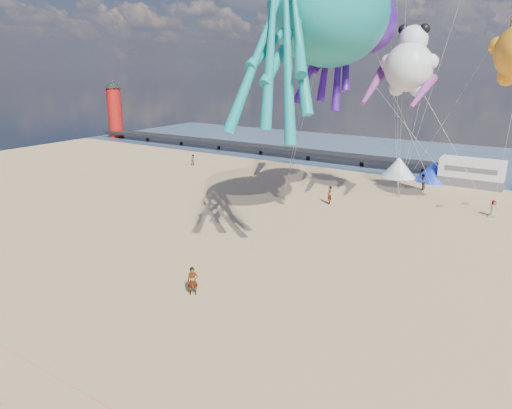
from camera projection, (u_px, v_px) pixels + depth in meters
The scene contains 23 objects.
ground at pixel (197, 346), 21.58m from camera, with size 120.00×120.00×0.00m, color tan.
water at pixel (441, 158), 65.90m from camera, with size 120.00×120.00×0.00m, color #39526D.
pier at pixel (239, 145), 71.22m from camera, with size 60.00×3.00×0.50m, color black.
lighthouse at pixel (115, 113), 84.67m from camera, with size 2.60×2.60×9.00m, color #A5140F.
motorhome_0 at pixel (472, 173), 50.29m from camera, with size 6.60×2.50×3.00m, color silver.
tent_white at pixel (399, 167), 54.50m from camera, with size 4.00×4.00×2.40m, color white.
tent_blue at pixel (433, 171), 52.44m from camera, with size 4.00×4.00×2.40m, color #1933CC.
standing_person at pixel (193, 281), 26.24m from camera, with size 0.62×0.41×1.70m, color tan.
beachgoer_1 at pixel (193, 160), 61.08m from camera, with size 0.72×0.47×1.48m, color #7F6659.
beachgoer_5 at pixel (329, 195), 43.76m from camera, with size 1.64×0.52×1.77m, color #7F6659.
beachgoer_6 at pixel (493, 208), 40.12m from camera, with size 0.54×0.36×1.49m, color #7F6659.
beachgoer_7 at pixel (422, 182), 48.79m from camera, with size 0.84×0.55×1.72m, color #7F6659.
sandbag_a at pixel (284, 197), 45.80m from camera, with size 0.50×0.35×0.22m, color gray.
sandbag_b at pixel (440, 206), 42.99m from camera, with size 0.50×0.35×0.22m, color gray.
sandbag_c at pixel (492, 217), 39.93m from camera, with size 0.50×0.35×0.22m, color gray.
sandbag_d at pixel (466, 204), 43.73m from camera, with size 0.50×0.35×0.22m, color gray.
sandbag_e at pixel (398, 195), 46.51m from camera, with size 0.50×0.35×0.22m, color gray.
kite_octopus_teal at pixel (331, 10), 31.42m from camera, with size 5.36×12.50×14.28m, color #138885, non-canonical shape.
kite_octopus_purple at pixel (363, 22), 37.97m from camera, with size 4.46×10.40×11.89m, color #3D0E84, non-canonical shape.
kite_panda at pixel (409, 67), 39.19m from camera, with size 5.02×4.72×7.08m, color silver, non-canonical shape.
windsock_left at pixel (313, 49), 43.66m from camera, with size 1.10×6.51×6.51m, color red, non-canonical shape.
windsock_mid at pixel (374, 85), 39.80m from camera, with size 1.00×6.67×6.67m, color red, non-canonical shape.
windsock_right at pixel (422, 92), 37.98m from camera, with size 0.90×4.72×4.72m, color red, non-canonical shape.
Camera 1 is at (12.47, -14.24, 12.66)m, focal length 32.00 mm.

